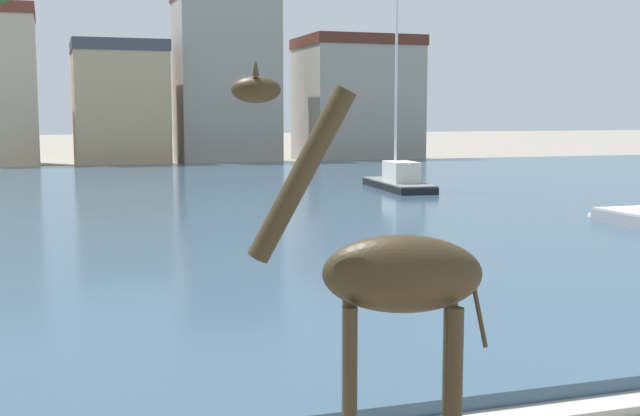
# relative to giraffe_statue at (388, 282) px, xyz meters

# --- Properties ---
(harbor_water) EXTENTS (89.31, 47.23, 0.31)m
(harbor_water) POSITION_rel_giraffe_statue_xyz_m (2.21, 25.19, -2.00)
(harbor_water) COLOR #334C60
(harbor_water) RESTS_ON ground
(giraffe_statue) EXTENTS (2.35, 1.17, 4.22)m
(giraffe_statue) POSITION_rel_giraffe_statue_xyz_m (0.00, 0.00, 0.00)
(giraffe_statue) COLOR #382B19
(giraffe_statue) RESTS_ON ground
(sailboat_black) EXTENTS (2.19, 6.77, 9.49)m
(sailboat_black) POSITION_rel_giraffe_statue_xyz_m (11.99, 27.31, -1.60)
(sailboat_black) COLOR black
(sailboat_black) RESTS_ON ground
(townhouse_corner_house) EXTENTS (6.47, 6.07, 8.70)m
(townhouse_corner_house) POSITION_rel_giraffe_statue_xyz_m (1.88, 52.49, 2.21)
(townhouse_corner_house) COLOR tan
(townhouse_corner_house) RESTS_ON ground
(townhouse_narrow_midrow) EXTENTS (7.39, 5.65, 12.71)m
(townhouse_narrow_midrow) POSITION_rel_giraffe_statue_xyz_m (9.68, 53.51, 4.22)
(townhouse_narrow_midrow) COLOR gray
(townhouse_narrow_midrow) RESTS_ON ground
(townhouse_end_terrace) EXTENTS (8.72, 7.79, 9.60)m
(townhouse_end_terrace) POSITION_rel_giraffe_statue_xyz_m (20.11, 53.72, 2.66)
(townhouse_end_terrace) COLOR gray
(townhouse_end_terrace) RESTS_ON ground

